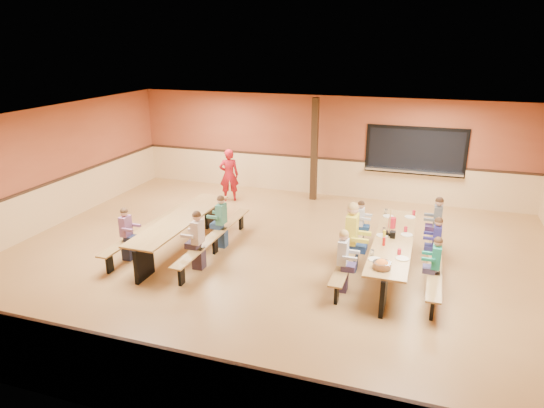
% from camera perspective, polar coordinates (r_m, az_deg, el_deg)
% --- Properties ---
extents(ground, '(12.00, 12.00, 0.00)m').
position_cam_1_polar(ground, '(10.61, 0.14, -6.54)').
color(ground, '#9B6C3B').
rests_on(ground, ground).
extents(room_envelope, '(12.04, 10.04, 3.02)m').
position_cam_1_polar(room_envelope, '(10.33, 0.14, -3.08)').
color(room_envelope, '#97492C').
rests_on(room_envelope, ground).
extents(kitchen_pass_through, '(2.78, 0.28, 1.38)m').
position_cam_1_polar(kitchen_pass_through, '(14.39, 16.49, 5.78)').
color(kitchen_pass_through, black).
rests_on(kitchen_pass_through, ground).
extents(structural_post, '(0.18, 0.18, 3.00)m').
position_cam_1_polar(structural_post, '(14.21, 5.01, 6.37)').
color(structural_post, black).
rests_on(structural_post, ground).
extents(cafeteria_table_main, '(1.91, 3.70, 0.74)m').
position_cam_1_polar(cafeteria_table_main, '(10.13, 14.02, -5.14)').
color(cafeteria_table_main, olive).
rests_on(cafeteria_table_main, ground).
extents(cafeteria_table_second, '(1.91, 3.70, 0.74)m').
position_cam_1_polar(cafeteria_table_second, '(11.14, -10.62, -2.65)').
color(cafeteria_table_second, olive).
rests_on(cafeteria_table_second, ground).
extents(seated_child_white_left, '(0.37, 0.31, 1.22)m').
position_cam_1_polar(seated_child_white_left, '(9.21, 8.31, -6.68)').
color(seated_child_white_left, silver).
rests_on(seated_child_white_left, ground).
extents(seated_adult_yellow, '(0.48, 0.39, 1.44)m').
position_cam_1_polar(seated_adult_yellow, '(10.01, 9.33, -3.89)').
color(seated_adult_yellow, yellow).
rests_on(seated_adult_yellow, ground).
extents(seated_child_grey_left, '(0.32, 0.26, 1.11)m').
position_cam_1_polar(seated_child_grey_left, '(11.17, 10.31, -2.43)').
color(seated_child_grey_left, silver).
rests_on(seated_child_grey_left, ground).
extents(seated_child_teal_right, '(0.34, 0.28, 1.14)m').
position_cam_1_polar(seated_child_teal_right, '(9.48, 18.66, -7.00)').
color(seated_child_teal_right, '#1A8366').
rests_on(seated_child_teal_right, ground).
extents(seated_child_navy_right, '(0.34, 0.28, 1.16)m').
position_cam_1_polar(seated_child_navy_right, '(10.43, 18.74, -4.58)').
color(seated_child_navy_right, navy).
rests_on(seated_child_navy_right, ground).
extents(seated_child_char_right, '(0.38, 0.31, 1.23)m').
position_cam_1_polar(seated_child_char_right, '(11.47, 18.83, -2.26)').
color(seated_child_char_right, '#565C61').
rests_on(seated_child_char_right, ground).
extents(seated_child_purple_sec, '(0.35, 0.28, 1.16)m').
position_cam_1_polar(seated_child_purple_sec, '(10.84, -16.75, -3.45)').
color(seated_child_purple_sec, '#86527D').
rests_on(seated_child_purple_sec, ground).
extents(seated_child_green_sec, '(0.37, 0.30, 1.21)m').
position_cam_1_polar(seated_child_green_sec, '(11.07, -5.96, -2.11)').
color(seated_child_green_sec, '#3A7962').
rests_on(seated_child_green_sec, ground).
extents(seated_child_tan_sec, '(0.38, 0.31, 1.24)m').
position_cam_1_polar(seated_child_tan_sec, '(10.09, -8.70, -4.28)').
color(seated_child_tan_sec, beige).
rests_on(seated_child_tan_sec, ground).
extents(standing_woman, '(0.67, 0.57, 1.55)m').
position_cam_1_polar(standing_woman, '(14.26, -5.08, 3.42)').
color(standing_woman, '#A2121A').
rests_on(standing_woman, ground).
extents(punch_pitcher, '(0.16, 0.16, 0.22)m').
position_cam_1_polar(punch_pitcher, '(10.60, 13.96, -2.15)').
color(punch_pitcher, red).
rests_on(punch_pitcher, cafeteria_table_main).
extents(chip_bowl, '(0.32, 0.32, 0.15)m').
position_cam_1_polar(chip_bowl, '(8.72, 12.80, -6.97)').
color(chip_bowl, orange).
rests_on(chip_bowl, cafeteria_table_main).
extents(napkin_dispenser, '(0.10, 0.14, 0.13)m').
position_cam_1_polar(napkin_dispenser, '(10.09, 14.04, -3.50)').
color(napkin_dispenser, black).
rests_on(napkin_dispenser, cafeteria_table_main).
extents(condiment_mustard, '(0.06, 0.06, 0.17)m').
position_cam_1_polar(condiment_mustard, '(10.02, 13.07, -3.47)').
color(condiment_mustard, yellow).
rests_on(condiment_mustard, cafeteria_table_main).
extents(condiment_ketchup, '(0.06, 0.06, 0.17)m').
position_cam_1_polar(condiment_ketchup, '(9.67, 13.04, -4.31)').
color(condiment_ketchup, '#B2140F').
rests_on(condiment_ketchup, cafeteria_table_main).
extents(table_paddle, '(0.16, 0.16, 0.56)m').
position_cam_1_polar(table_paddle, '(10.19, 13.63, -2.82)').
color(table_paddle, black).
rests_on(table_paddle, cafeteria_table_main).
extents(place_settings, '(0.65, 3.30, 0.11)m').
position_cam_1_polar(place_settings, '(10.03, 14.14, -3.73)').
color(place_settings, beige).
rests_on(place_settings, cafeteria_table_main).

